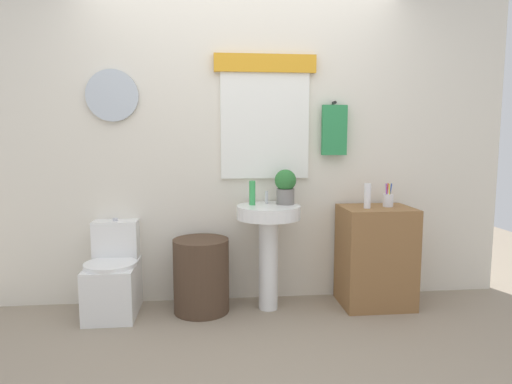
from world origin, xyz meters
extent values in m
plane|color=gray|center=(0.00, 0.00, 0.00)|extent=(8.00, 8.00, 0.00)
cube|color=silver|center=(0.00, 1.15, 1.30)|extent=(4.40, 0.10, 2.60)
cube|color=white|center=(0.18, 1.08, 1.43)|extent=(0.71, 0.03, 0.85)
cube|color=gold|center=(0.18, 1.07, 1.91)|extent=(0.81, 0.04, 0.14)
cylinder|color=silver|center=(-1.00, 1.08, 1.66)|extent=(0.40, 0.03, 0.40)
cylinder|color=black|center=(0.74, 1.07, 1.61)|extent=(0.02, 0.06, 0.02)
cube|color=#2D894C|center=(0.74, 1.05, 1.39)|extent=(0.20, 0.05, 0.40)
cube|color=white|center=(-1.00, 0.85, 0.20)|extent=(0.36, 0.50, 0.39)
cylinder|color=white|center=(-1.00, 0.79, 0.41)|extent=(0.38, 0.38, 0.03)
cube|color=white|center=(-1.00, 1.02, 0.54)|extent=(0.34, 0.18, 0.30)
cylinder|color=silver|center=(-1.00, 1.02, 0.70)|extent=(0.04, 0.04, 0.02)
cylinder|color=#4C3828|center=(-0.34, 0.85, 0.28)|extent=(0.43, 0.43, 0.57)
cylinder|color=white|center=(0.18, 0.85, 0.36)|extent=(0.15, 0.15, 0.72)
cylinder|color=white|center=(0.18, 0.85, 0.77)|extent=(0.49, 0.49, 0.10)
cylinder|color=silver|center=(0.18, 0.97, 0.87)|extent=(0.03, 0.03, 0.10)
cube|color=olive|center=(1.04, 0.85, 0.40)|extent=(0.55, 0.44, 0.79)
cylinder|color=green|center=(0.06, 0.90, 0.91)|extent=(0.05, 0.05, 0.19)
cylinder|color=slate|center=(0.32, 0.91, 0.88)|extent=(0.14, 0.14, 0.12)
sphere|color=#2D7033|center=(0.32, 0.91, 1.01)|extent=(0.17, 0.17, 0.17)
cylinder|color=white|center=(0.95, 0.81, 0.89)|extent=(0.05, 0.05, 0.19)
cylinder|color=silver|center=(1.14, 0.87, 0.84)|extent=(0.08, 0.08, 0.10)
cylinder|color=blue|center=(1.15, 0.88, 0.89)|extent=(0.02, 0.03, 0.18)
cylinder|color=red|center=(1.13, 0.89, 0.89)|extent=(0.03, 0.01, 0.18)
cylinder|color=purple|center=(1.12, 0.86, 0.89)|extent=(0.02, 0.03, 0.18)
cylinder|color=yellow|center=(1.14, 0.85, 0.89)|extent=(0.03, 0.01, 0.18)
camera|label=1|loc=(-0.25, -2.48, 1.33)|focal=31.20mm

